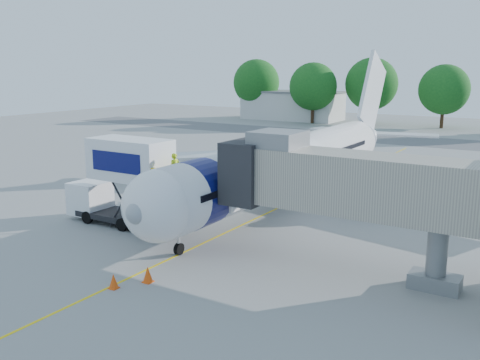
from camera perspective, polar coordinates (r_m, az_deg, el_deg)
The scene contains 14 objects.
ground at distance 36.30m, azimuth 2.84°, elevation -3.60°, with size 160.00×160.00×0.00m, color gray.
guidance_line at distance 36.30m, azimuth 2.84°, elevation -3.59°, with size 0.15×70.00×0.01m, color yellow.
taxiway_strip at distance 75.16m, azimuth 18.68°, elevation 3.93°, with size 120.00×10.00×0.01m, color #59595B.
aircraft at distance 39.21m, azimuth 5.82°, elevation 1.95°, with size 34.17×37.73×11.35m.
jet_bridge at distance 25.80m, azimuth 10.89°, elevation -0.33°, with size 13.90×3.20×6.60m.
catering_hiloader at distance 33.82m, azimuth -12.34°, elevation -0.21°, with size 8.57×2.44×5.50m.
ground_tug at distance 23.39m, azimuth -17.34°, elevation -11.04°, with size 3.98×2.20×1.55m.
safety_cone_a at distance 25.00m, azimuth -13.34°, elevation -10.48°, with size 0.44×0.44×0.69m.
safety_cone_b at distance 25.35m, azimuth -9.81°, elevation -9.92°, with size 0.48×0.48×0.76m.
outbuilding_left at distance 101.36m, azimuth 5.59°, elevation 7.95°, with size 18.40×8.40×5.30m.
tree_a at distance 103.43m, azimuth 1.76°, elevation 10.36°, with size 8.74×8.74×11.14m.
tree_b at distance 94.59m, azimuth 7.81°, elevation 9.85°, with size 8.22×8.22×10.48m.
tree_c at distance 94.64m, azimuth 13.84°, elevation 9.91°, with size 8.83×8.83×11.26m.
tree_d at distance 92.11m, azimuth 20.95°, elevation 9.00°, with size 7.95×7.95×10.14m.
Camera 1 is at (16.95, -30.57, 9.76)m, focal length 40.00 mm.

